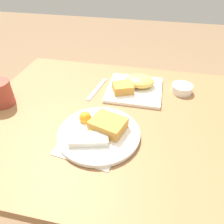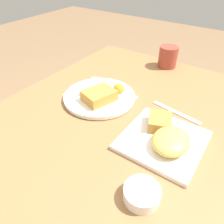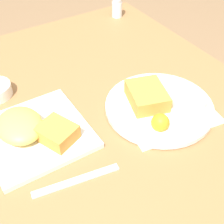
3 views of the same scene
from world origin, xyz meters
name	(u,v)px [view 3 (image 3 of 3)]	position (x,y,z in m)	size (l,w,h in m)	color
dining_table	(112,137)	(0.00, 0.00, 0.66)	(1.09, 0.83, 0.75)	olive
menu_card	(165,111)	(0.07, 0.12, 0.75)	(0.22, 0.26, 0.00)	beige
plate_square_near	(33,130)	(-0.03, -0.20, 0.77)	(0.23, 0.23, 0.06)	white
plate_oval_far	(158,104)	(0.05, 0.11, 0.77)	(0.28, 0.28, 0.05)	white
salt_shaker	(117,9)	(-0.46, 0.31, 0.78)	(0.04, 0.04, 0.07)	white
butter_knife	(76,181)	(0.13, -0.17, 0.75)	(0.05, 0.19, 0.00)	silver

